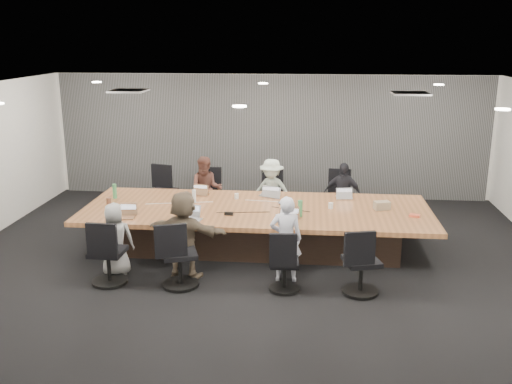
# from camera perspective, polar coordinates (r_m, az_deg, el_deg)

# --- Properties ---
(floor) EXTENTS (10.00, 8.00, 0.00)m
(floor) POSITION_cam_1_polar(r_m,az_deg,el_deg) (9.69, -0.22, -6.63)
(floor) COLOR black
(floor) RESTS_ON ground
(ceiling) EXTENTS (10.00, 8.00, 0.00)m
(ceiling) POSITION_cam_1_polar(r_m,az_deg,el_deg) (9.02, -0.24, 10.10)
(ceiling) COLOR white
(ceiling) RESTS_ON wall_back
(wall_back) EXTENTS (10.00, 0.00, 2.80)m
(wall_back) POSITION_cam_1_polar(r_m,az_deg,el_deg) (13.16, 1.48, 5.61)
(wall_back) COLOR silver
(wall_back) RESTS_ON ground
(wall_front) EXTENTS (10.00, 0.00, 2.80)m
(wall_front) POSITION_cam_1_polar(r_m,az_deg,el_deg) (5.49, -4.38, -8.62)
(wall_front) COLOR silver
(wall_front) RESTS_ON ground
(curtain) EXTENTS (9.80, 0.04, 2.80)m
(curtain) POSITION_cam_1_polar(r_m,az_deg,el_deg) (13.08, 1.46, 5.55)
(curtain) COLOR #5C5C5C
(curtain) RESTS_ON ground
(conference_table) EXTENTS (6.00, 2.20, 0.74)m
(conference_table) POSITION_cam_1_polar(r_m,az_deg,el_deg) (10.01, 0.05, -3.43)
(conference_table) COLOR #32231B
(conference_table) RESTS_ON ground
(chair_0) EXTENTS (0.73, 0.73, 0.87)m
(chair_0) POSITION_cam_1_polar(r_m,az_deg,el_deg) (11.97, -9.28, -0.31)
(chair_0) COLOR black
(chair_0) RESTS_ON ground
(chair_1) EXTENTS (0.55, 0.55, 0.81)m
(chair_1) POSITION_cam_1_polar(r_m,az_deg,el_deg) (11.77, -4.66, -0.58)
(chair_1) COLOR black
(chair_1) RESTS_ON ground
(chair_2) EXTENTS (0.59, 0.59, 0.81)m
(chair_2) POSITION_cam_1_polar(r_m,az_deg,el_deg) (11.62, 1.67, -0.75)
(chair_2) COLOR black
(chair_2) RESTS_ON ground
(chair_3) EXTENTS (0.65, 0.65, 0.84)m
(chair_3) POSITION_cam_1_polar(r_m,az_deg,el_deg) (11.61, 8.51, -0.84)
(chair_3) COLOR black
(chair_3) RESTS_ON ground
(chair_4) EXTENTS (0.59, 0.59, 0.85)m
(chair_4) POSITION_cam_1_polar(r_m,az_deg,el_deg) (8.88, -14.57, -6.30)
(chair_4) COLOR black
(chair_4) RESTS_ON ground
(chair_5) EXTENTS (0.74, 0.74, 0.86)m
(chair_5) POSITION_cam_1_polar(r_m,az_deg,el_deg) (8.58, -7.63, -6.65)
(chair_5) COLOR black
(chair_5) RESTS_ON ground
(chair_6) EXTENTS (0.52, 0.52, 0.72)m
(chair_6) POSITION_cam_1_polar(r_m,az_deg,el_deg) (8.40, 2.86, -7.52)
(chair_6) COLOR black
(chair_6) RESTS_ON ground
(chair_7) EXTENTS (0.69, 0.69, 0.83)m
(chair_7) POSITION_cam_1_polar(r_m,az_deg,el_deg) (8.42, 10.49, -7.34)
(chair_7) COLOR black
(chair_7) RESTS_ON ground
(person_1) EXTENTS (0.71, 0.58, 1.34)m
(person_1) POSITION_cam_1_polar(r_m,az_deg,el_deg) (11.37, -4.99, 0.22)
(person_1) COLOR brown
(person_1) RESTS_ON ground
(laptop_1) EXTENTS (0.31, 0.24, 0.02)m
(laptop_1) POSITION_cam_1_polar(r_m,az_deg,el_deg) (10.82, -5.52, -0.13)
(laptop_1) COLOR #8C6647
(laptop_1) RESTS_ON conference_table
(person_2) EXTENTS (0.94, 0.68, 1.31)m
(person_2) POSITION_cam_1_polar(r_m,az_deg,el_deg) (11.21, 1.56, -0.00)
(person_2) COLOR #A4B5A5
(person_2) RESTS_ON ground
(laptop_2) EXTENTS (0.40, 0.32, 0.02)m
(laptop_2) POSITION_cam_1_polar(r_m,az_deg,el_deg) (10.66, 1.37, -0.31)
(laptop_2) COLOR #B2B2B7
(laptop_2) RESTS_ON conference_table
(person_3) EXTENTS (0.80, 0.48, 1.28)m
(person_3) POSITION_cam_1_polar(r_m,az_deg,el_deg) (11.21, 8.64, -0.27)
(person_3) COLOR black
(person_3) RESTS_ON ground
(laptop_3) EXTENTS (0.31, 0.22, 0.02)m
(laptop_3) POSITION_cam_1_polar(r_m,az_deg,el_deg) (10.66, 8.81, -0.49)
(laptop_3) COLOR #B2B2B7
(laptop_3) RESTS_ON conference_table
(person_4) EXTENTS (0.64, 0.50, 1.16)m
(person_4) POSITION_cam_1_polar(r_m,az_deg,el_deg) (9.14, -13.90, -4.60)
(person_4) COLOR gray
(person_4) RESTS_ON ground
(laptop_4) EXTENTS (0.30, 0.22, 0.02)m
(laptop_4) POSITION_cam_1_polar(r_m,az_deg,el_deg) (9.57, -12.91, -2.53)
(laptop_4) COLOR #8C6647
(laptop_4) RESTS_ON conference_table
(person_5) EXTENTS (1.34, 0.69, 1.38)m
(person_5) POSITION_cam_1_polar(r_m,az_deg,el_deg) (8.80, -7.19, -4.24)
(person_5) COLOR brown
(person_5) RESTS_ON ground
(laptop_5) EXTENTS (0.35, 0.27, 0.02)m
(laptop_5) POSITION_cam_1_polar(r_m,az_deg,el_deg) (9.29, -6.48, -2.78)
(laptop_5) COLOR #B2B2B7
(laptop_5) RESTS_ON conference_table
(person_6) EXTENTS (0.50, 0.34, 1.34)m
(person_6) POSITION_cam_1_polar(r_m,az_deg,el_deg) (8.62, 3.00, -4.72)
(person_6) COLOR silver
(person_6) RESTS_ON ground
(laptop_6) EXTENTS (0.36, 0.27, 0.02)m
(laptop_6) POSITION_cam_1_polar(r_m,az_deg,el_deg) (9.11, 3.16, -3.08)
(laptop_6) COLOR #8C6647
(laptop_6) RESTS_ON conference_table
(bottle_green_left) EXTENTS (0.08, 0.08, 0.27)m
(bottle_green_left) POSITION_cam_1_polar(r_m,az_deg,el_deg) (10.77, -13.95, 0.09)
(bottle_green_left) COLOR #409053
(bottle_green_left) RESTS_ON conference_table
(bottle_green_right) EXTENTS (0.10, 0.10, 0.27)m
(bottle_green_right) POSITION_cam_1_polar(r_m,az_deg,el_deg) (9.42, 4.43, -1.65)
(bottle_green_right) COLOR #409053
(bottle_green_right) RESTS_ON conference_table
(bottle_clear) EXTENTS (0.09, 0.09, 0.23)m
(bottle_clear) POSITION_cam_1_polar(r_m,az_deg,el_deg) (10.26, -6.21, -0.41)
(bottle_clear) COLOR silver
(bottle_clear) RESTS_ON conference_table
(cup_white_far) EXTENTS (0.09, 0.09, 0.10)m
(cup_white_far) POSITION_cam_1_polar(r_m,az_deg,el_deg) (10.44, -1.96, -0.42)
(cup_white_far) COLOR white
(cup_white_far) RESTS_ON conference_table
(cup_white_near) EXTENTS (0.09, 0.09, 0.10)m
(cup_white_near) POSITION_cam_1_polar(r_m,az_deg,el_deg) (9.94, 7.49, -1.36)
(cup_white_near) COLOR white
(cup_white_near) RESTS_ON conference_table
(mug_brown) EXTENTS (0.09, 0.09, 0.10)m
(mug_brown) POSITION_cam_1_polar(r_m,az_deg,el_deg) (10.48, -14.52, -0.83)
(mug_brown) COLOR brown
(mug_brown) RESTS_ON conference_table
(mic_left) EXTENTS (0.17, 0.13, 0.03)m
(mic_left) POSITION_cam_1_polar(r_m,az_deg,el_deg) (9.67, -6.56, -2.01)
(mic_left) COLOR black
(mic_left) RESTS_ON conference_table
(mic_right) EXTENTS (0.18, 0.14, 0.03)m
(mic_right) POSITION_cam_1_polar(r_m,az_deg,el_deg) (10.14, 2.74, -1.10)
(mic_right) COLOR black
(mic_right) RESTS_ON conference_table
(stapler) EXTENTS (0.15, 0.05, 0.06)m
(stapler) POSITION_cam_1_polar(r_m,az_deg,el_deg) (9.50, -2.74, -2.17)
(stapler) COLOR black
(stapler) RESTS_ON conference_table
(canvas_bag) EXTENTS (0.30, 0.23, 0.14)m
(canvas_bag) POSITION_cam_1_polar(r_m,az_deg,el_deg) (10.02, 12.48, -1.33)
(canvas_bag) COLOR #998466
(canvas_bag) RESTS_ON conference_table
(snack_packet) EXTENTS (0.20, 0.16, 0.04)m
(snack_packet) POSITION_cam_1_polar(r_m,az_deg,el_deg) (9.77, 15.58, -2.29)
(snack_packet) COLOR #E15535
(snack_packet) RESTS_ON conference_table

